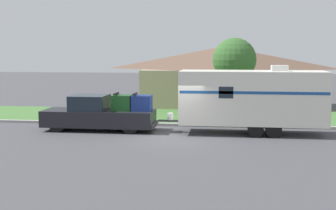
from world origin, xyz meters
TOP-DOWN VIEW (x-y plane):
  - ground_plane at (0.00, 0.00)m, footprint 120.00×120.00m
  - curb_strip at (0.00, 3.75)m, footprint 80.00×0.30m
  - lawn_strip at (0.00, 7.40)m, footprint 80.00×7.00m
  - house_across_street at (1.92, 14.26)m, footprint 12.57×7.65m
  - pickup_truck at (-4.23, 1.83)m, footprint 5.93×2.00m
  - travel_trailer at (3.62, 1.83)m, footprint 8.38×2.26m
  - mailbox at (3.28, 4.52)m, footprint 0.48×0.20m
  - tree_in_yard at (2.75, 7.68)m, footprint 2.72×2.72m

SIDE VIEW (x-z plane):
  - ground_plane at x=0.00m, z-range 0.00..0.00m
  - lawn_strip at x=0.00m, z-range 0.00..0.03m
  - curb_strip at x=0.00m, z-range 0.00..0.14m
  - pickup_truck at x=-4.23m, z-range -0.13..1.87m
  - mailbox at x=3.28m, z-range 0.34..1.58m
  - travel_trailer at x=3.62m, z-range 0.11..3.57m
  - house_across_street at x=1.92m, z-range 0.08..4.52m
  - tree_in_yard at x=2.75m, z-range 1.10..6.06m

